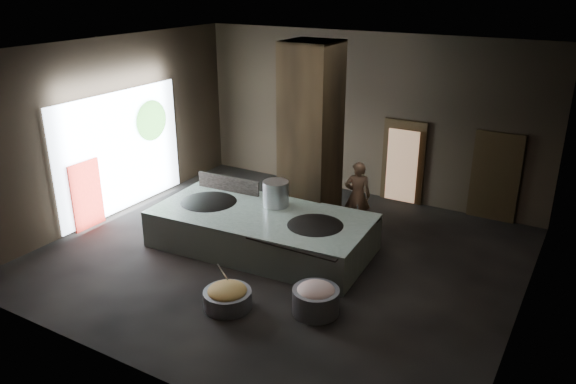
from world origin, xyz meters
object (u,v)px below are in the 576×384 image
Objects in this scene: hearth_platform at (262,230)px; cook at (357,196)px; stock_pot at (276,195)px; veg_basin at (228,299)px; wok_left at (209,206)px; meat_basin at (316,301)px; wok_right at (315,230)px.

cook reaches higher than hearth_platform.
stock_pot reaches higher than veg_basin.
wok_left is 1.77× the size of meat_basin.
hearth_platform reaches higher than meat_basin.
meat_basin is (3.76, -1.68, -0.51)m from wok_left.
veg_basin is 1.04× the size of meat_basin.
wok_left is 3.31m from veg_basin.
veg_basin is (0.74, -2.96, -0.96)m from stock_pot.
cook is 1.90× the size of veg_basin.
wok_left is 1.66m from stock_pot.
wok_left is at bearing -177.95° from wok_right.
hearth_platform is 2.89m from meat_basin.
wok_left is 2.80m from wok_right.
cook is 4.58m from veg_basin.
cook reaches higher than wok_right.
stock_pot is (0.05, 0.55, 0.70)m from hearth_platform.
cook is at bearing 36.03° from wok_left.
wok_left reaches higher than veg_basin.
meat_basin is (1.52, 0.68, 0.07)m from veg_basin.
cook is at bearing 87.15° from wok_right.
veg_basin is at bearing -75.65° from hearth_platform.
stock_pot is at bearing 103.98° from veg_basin.
cook is (1.45, 2.06, 0.44)m from hearth_platform.
hearth_platform is 3.17× the size of wok_left.
hearth_platform is 5.40× the size of veg_basin.
stock_pot is 0.73× the size of meat_basin.
hearth_platform reaches higher than veg_basin.
hearth_platform is 3.41× the size of wok_right.
wok_left is 1.70× the size of veg_basin.
wok_left is at bearing 133.44° from veg_basin.
cook is (0.10, 2.01, 0.12)m from wok_right.
meat_basin is at bearing 81.87° from cook.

